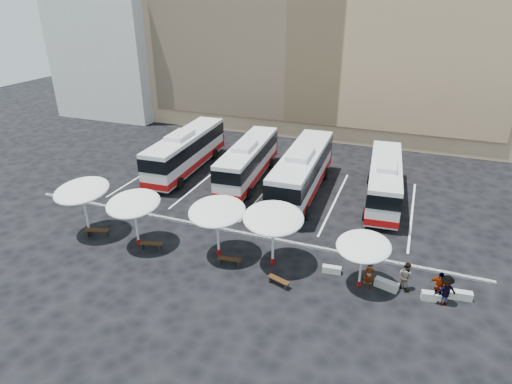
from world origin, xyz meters
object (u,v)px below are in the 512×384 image
(sunshade_4, at_px, (364,246))
(wood_bench_0, at_px, (97,231))
(passenger_0, at_px, (369,276))
(sunshade_2, at_px, (217,211))
(conc_bench_3, at_px, (460,295))
(sunshade_0, at_px, (82,191))
(passenger_1, at_px, (406,276))
(bus_3, at_px, (384,179))
(conc_bench_2, at_px, (433,296))
(passenger_2, at_px, (439,287))
(conc_bench_0, at_px, (332,270))
(wood_bench_3, at_px, (279,281))
(passenger_3, at_px, (445,290))
(bus_1, at_px, (248,160))
(sunshade_3, at_px, (273,218))
(sunshade_1, at_px, (133,204))
(wood_bench_2, at_px, (229,260))
(bus_0, at_px, (186,150))
(conc_bench_1, at_px, (386,285))
(wood_bench_1, at_px, (151,244))

(sunshade_4, xyz_separation_m, wood_bench_0, (-17.96, -0.79, -2.33))
(sunshade_4, xyz_separation_m, passenger_0, (0.51, 0.01, -1.88))
(sunshade_2, distance_m, conc_bench_3, 14.76)
(sunshade_0, bearing_deg, passenger_1, 3.54)
(bus_3, bearing_deg, conc_bench_3, -69.12)
(conc_bench_2, xyz_separation_m, passenger_2, (0.16, 0.01, 0.69))
(conc_bench_0, xyz_separation_m, passenger_0, (2.26, -0.75, 0.62))
(wood_bench_3, height_order, passenger_3, passenger_3)
(sunshade_2, bearing_deg, conc_bench_3, 3.24)
(bus_1, relative_size, conc_bench_0, 10.46)
(bus_3, height_order, sunshade_3, sunshade_3)
(conc_bench_2, bearing_deg, passenger_1, 163.69)
(conc_bench_3, xyz_separation_m, passenger_2, (-1.24, -0.66, 0.69))
(sunshade_2, bearing_deg, wood_bench_3, -19.71)
(sunshade_0, xyz_separation_m, passenger_0, (19.31, 0.65, -2.46))
(sunshade_0, height_order, sunshade_1, sunshade_0)
(wood_bench_2, relative_size, wood_bench_3, 1.03)
(sunshade_1, distance_m, conc_bench_0, 13.25)
(bus_0, distance_m, bus_3, 18.17)
(wood_bench_0, bearing_deg, sunshade_4, 2.51)
(sunshade_4, distance_m, conc_bench_3, 6.04)
(sunshade_4, relative_size, passenger_2, 1.93)
(conc_bench_0, bearing_deg, sunshade_4, -23.51)
(conc_bench_1, bearing_deg, bus_1, 138.10)
(bus_3, bearing_deg, passenger_0, -92.41)
(passenger_0, height_order, passenger_2, passenger_2)
(sunshade_4, distance_m, passenger_1, 3.15)
(conc_bench_2, xyz_separation_m, conc_bench_3, (1.40, 0.67, -0.00))
(wood_bench_2, distance_m, conc_bench_2, 11.98)
(bus_1, height_order, conc_bench_2, bus_1)
(bus_3, bearing_deg, sunshade_0, -150.31)
(conc_bench_3, bearing_deg, sunshade_1, -175.35)
(passenger_2, bearing_deg, passenger_1, -175.85)
(conc_bench_3, bearing_deg, passenger_0, -169.92)
(conc_bench_0, bearing_deg, passenger_3, -6.64)
(passenger_0, relative_size, passenger_1, 0.95)
(bus_3, relative_size, conc_bench_0, 10.20)
(conc_bench_2, relative_size, passenger_1, 0.72)
(wood_bench_1, bearing_deg, conc_bench_3, 5.35)
(bus_1, relative_size, sunshade_0, 2.86)
(wood_bench_2, bearing_deg, sunshade_4, 4.97)
(passenger_1, distance_m, passenger_2, 1.78)
(sunshade_1, distance_m, wood_bench_1, 2.98)
(wood_bench_2, relative_size, conc_bench_3, 1.21)
(bus_3, distance_m, sunshade_1, 19.58)
(passenger_0, xyz_separation_m, passenger_1, (1.97, 0.66, 0.04))
(bus_1, distance_m, sunshade_0, 14.77)
(bus_0, xyz_separation_m, wood_bench_2, (10.22, -13.03, -1.68))
(bus_1, distance_m, conc_bench_3, 20.74)
(passenger_1, bearing_deg, sunshade_3, 43.28)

